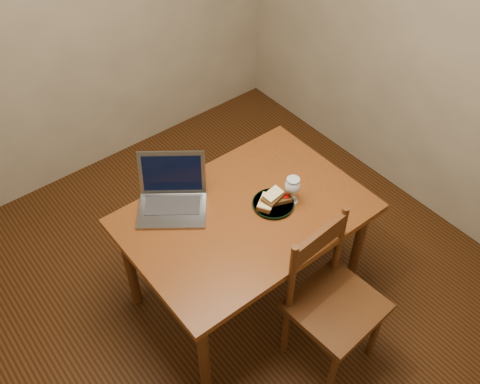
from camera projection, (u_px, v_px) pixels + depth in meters
floor at (224, 288)px, 3.44m from camera, size 3.20×3.20×0.02m
back_wall at (66, 5)px, 3.40m from camera, size 3.20×0.02×2.60m
right_wall at (431, 24)px, 3.22m from camera, size 0.02×3.20×2.60m
table at (246, 223)px, 2.95m from camera, size 1.30×0.90×0.74m
chair at (334, 297)px, 2.77m from camera, size 0.48×0.46×0.48m
plate at (273, 204)px, 2.92m from camera, size 0.23×0.23×0.02m
sandwich_cheese at (267, 202)px, 2.89m from camera, size 0.15×0.13×0.04m
sandwich_tomato at (281, 198)px, 2.92m from camera, size 0.13×0.10×0.03m
sandwich_top at (273, 196)px, 2.89m from camera, size 0.14×0.10×0.04m
milk_glass at (292, 190)px, 2.89m from camera, size 0.09×0.09×0.17m
laptop at (172, 193)px, 2.90m from camera, size 0.49×0.49×0.26m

